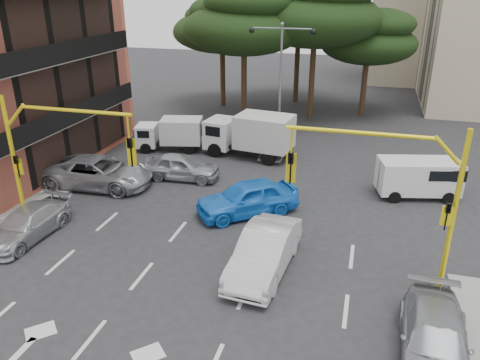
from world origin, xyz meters
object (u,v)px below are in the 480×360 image
object	(u,v)px
car_blue_compact	(247,198)
box_truck_b	(249,135)
signal_mast_right	(400,186)
street_lamp_center	(281,64)
car_white_hatch	(264,252)
car_silver_parked	(434,340)
car_silver_cross_b	(182,167)
van_white	(418,178)
car_silver_cross_a	(98,172)
car_silver_wagon	(27,224)
signal_mast_left	(48,150)
box_truck_a	(170,134)

from	to	relation	value
car_blue_compact	box_truck_b	size ratio (longest dim) A/B	0.87
signal_mast_right	street_lamp_center	size ratio (longest dim) A/B	0.77
car_white_hatch	car_silver_parked	world-z (taller)	car_white_hatch
car_silver_cross_b	van_white	xyz separation A→B (m)	(12.42, 1.08, 0.27)
street_lamp_center	car_silver_cross_a	world-z (taller)	street_lamp_center
car_silver_wagon	box_truck_b	bearing A→B (deg)	65.31
signal_mast_right	car_silver_parked	world-z (taller)	signal_mast_right
signal_mast_left	car_silver_cross_b	xyz separation A→B (m)	(2.71, 7.19, -3.17)
signal_mast_left	box_truck_a	distance (m)	11.86
car_silver_parked	car_silver_cross_a	bearing A→B (deg)	154.90
signal_mast_left	car_silver_cross_a	xyz separation A→B (m)	(-1.20, 5.01, -3.07)
signal_mast_right	car_silver_cross_a	world-z (taller)	signal_mast_right
van_white	box_truck_b	xyz separation A→B (m)	(-9.75, 3.50, 0.37)
car_blue_compact	car_silver_wagon	distance (m)	9.70
signal_mast_right	street_lamp_center	bearing A→B (deg)	115.91
van_white	box_truck_b	size ratio (longest dim) A/B	0.72
signal_mast_right	car_silver_parked	size ratio (longest dim) A/B	1.27
car_silver_cross_a	box_truck_a	world-z (taller)	box_truck_a
car_white_hatch	signal_mast_left	bearing A→B (deg)	-177.86
van_white	box_truck_a	distance (m)	15.32
street_lamp_center	car_silver_cross_a	bearing A→B (deg)	-131.63
car_silver_wagon	car_white_hatch	bearing A→B (deg)	4.71
signal_mast_left	box_truck_a	xyz separation A→B (m)	(0.15, 11.52, -2.83)
car_silver_wagon	street_lamp_center	bearing A→B (deg)	64.55
box_truck_a	street_lamp_center	bearing A→B (deg)	-82.25
car_silver_wagon	car_silver_cross_a	world-z (taller)	car_silver_cross_a
box_truck_b	van_white	bearing A→B (deg)	-101.68
signal_mast_right	box_truck_a	world-z (taller)	signal_mast_right
signal_mast_left	car_white_hatch	xyz separation A→B (m)	(9.13, -0.38, -3.07)
signal_mast_left	car_white_hatch	size ratio (longest dim) A/B	1.21
signal_mast_left	street_lamp_center	size ratio (longest dim) A/B	0.77
street_lamp_center	box_truck_a	size ratio (longest dim) A/B	1.82
box_truck_b	signal_mast_left	bearing A→B (deg)	163.50
box_truck_b	car_white_hatch	bearing A→B (deg)	-154.79
car_white_hatch	car_blue_compact	bearing A→B (deg)	116.99
car_silver_cross_a	car_silver_cross_b	world-z (taller)	car_silver_cross_a
car_silver_cross_b	van_white	world-z (taller)	van_white
car_silver_wagon	car_silver_cross_b	distance (m)	8.78
car_silver_parked	van_white	xyz separation A→B (m)	(0.29, 11.76, 0.31)
signal_mast_right	box_truck_b	distance (m)	14.58
street_lamp_center	signal_mast_left	bearing A→B (deg)	-115.91
car_silver_wagon	car_silver_cross_a	distance (m)	5.69
street_lamp_center	box_truck_a	world-z (taller)	street_lamp_center
signal_mast_right	van_white	world-z (taller)	signal_mast_right
car_blue_compact	car_silver_cross_b	bearing A→B (deg)	-162.34
signal_mast_left	van_white	size ratio (longest dim) A/B	1.51
car_blue_compact	car_silver_parked	bearing A→B (deg)	7.24
car_white_hatch	signal_mast_right	bearing A→B (deg)	9.41
car_silver_wagon	car_silver_parked	bearing A→B (deg)	-6.90
car_white_hatch	car_silver_cross_a	world-z (taller)	car_white_hatch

